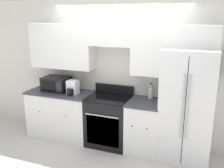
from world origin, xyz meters
TOP-DOWN VIEW (x-y plane):
  - ground_plane at (0.00, 0.00)m, footprint 12.00×12.00m
  - wall_back at (0.00, 0.58)m, footprint 8.00×0.39m
  - lower_cabinets_left at (-1.06, 0.31)m, footprint 1.27×0.64m
  - lower_cabinets_right at (0.59, 0.31)m, footprint 0.57×0.64m
  - oven_range at (-0.06, 0.31)m, footprint 0.75×0.65m
  - refrigerator at (1.27, 0.34)m, footprint 0.82×0.72m
  - microwave at (-1.17, 0.35)m, footprint 0.49×0.39m
  - bottle at (0.64, 0.51)m, footprint 0.08×0.08m
  - coffee_maker at (-0.75, 0.25)m, footprint 0.19×0.25m

SIDE VIEW (x-z plane):
  - ground_plane at x=0.00m, z-range 0.00..0.00m
  - lower_cabinets_left at x=-1.06m, z-range 0.00..0.91m
  - lower_cabinets_right at x=0.59m, z-range 0.00..0.91m
  - oven_range at x=-0.06m, z-range -0.07..0.99m
  - refrigerator at x=1.27m, z-range 0.00..1.83m
  - bottle at x=0.64m, z-range 0.88..1.16m
  - coffee_maker at x=-0.75m, z-range 0.90..1.15m
  - microwave at x=-1.17m, z-range 0.90..1.17m
  - wall_back at x=0.00m, z-range 0.19..2.79m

